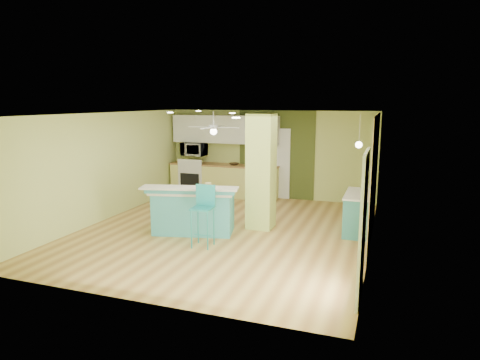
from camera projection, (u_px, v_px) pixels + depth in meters
name	position (u px, v px, depth m)	size (l,w,h in m)	color
floor	(225.00, 231.00, 9.24)	(6.00, 7.00, 0.01)	olive
ceiling	(224.00, 114.00, 8.78)	(6.00, 7.00, 0.01)	white
wall_back	(270.00, 154.00, 12.26)	(6.00, 0.01, 2.50)	#C2CF6F
wall_front	(130.00, 215.00, 5.76)	(6.00, 0.01, 2.50)	#C2CF6F
wall_left	(105.00, 167.00, 10.00)	(0.01, 7.00, 2.50)	#C2CF6F
wall_right	(374.00, 183.00, 8.02)	(0.01, 7.00, 2.50)	#C2CF6F
wood_panel	(374.00, 177.00, 8.59)	(0.02, 3.40, 2.50)	#9A8358
olive_accent	(276.00, 155.00, 12.18)	(2.20, 0.02, 2.50)	#465220
interior_door	(276.00, 164.00, 12.20)	(0.82, 0.05, 2.00)	white
french_door	(363.00, 226.00, 5.94)	(0.04, 1.08, 2.10)	silver
column	(261.00, 172.00, 9.26)	(0.55, 0.55, 2.50)	#B9CE5F
kitchen_run	(224.00, 180.00, 12.55)	(3.25, 0.63, 0.94)	#DEDD74
stove	(194.00, 179.00, 12.85)	(0.76, 0.66, 1.08)	silver
upper_cabinets	(225.00, 129.00, 12.39)	(3.20, 0.34, 0.80)	white
microwave	(194.00, 149.00, 12.70)	(0.70, 0.48, 0.39)	white
ceiling_fan	(213.00, 128.00, 11.07)	(1.41, 1.41, 0.61)	white
pendant_lamp	(359.00, 145.00, 8.72)	(0.14, 0.14, 0.69)	silver
wall_decor	(374.00, 161.00, 8.72)	(0.03, 0.90, 0.70)	brown
peninsula	(194.00, 210.00, 9.06)	(2.05, 1.45, 1.05)	teal
bar_stool	(204.00, 206.00, 8.16)	(0.41, 0.41, 1.19)	teal
side_counter	(358.00, 213.00, 9.08)	(0.56, 1.32, 0.85)	teal
fruit_bowl	(234.00, 164.00, 12.31)	(0.27, 0.27, 0.07)	#3C2A18
canister	(208.00, 186.00, 8.99)	(0.14, 0.14, 0.15)	gold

